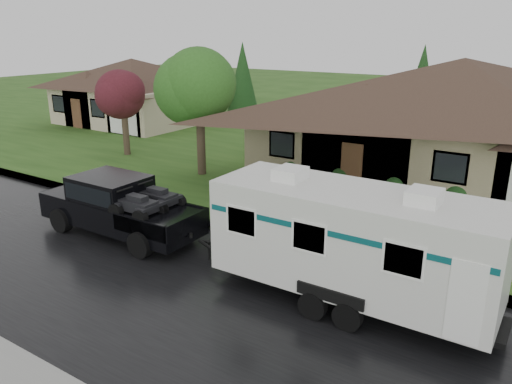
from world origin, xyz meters
TOP-DOWN VIEW (x-y plane):
  - ground at (0.00, 0.00)m, footprint 140.00×140.00m
  - road at (0.00, -2.00)m, footprint 140.00×8.00m
  - curb at (0.00, 2.25)m, footprint 140.00×0.50m
  - lawn at (0.00, 15.00)m, footprint 140.00×26.00m
  - house_main at (2.29, 13.84)m, footprint 19.44×10.80m
  - house_far at (-21.78, 15.85)m, footprint 10.80×8.64m
  - tree_left_green at (-8.43, 7.33)m, footprint 3.74×3.74m
  - tree_red at (-14.62, 8.19)m, footprint 2.94×2.94m
  - shrub_row at (2.00, 9.30)m, footprint 13.60×1.00m
  - pickup_truck at (-6.31, 0.00)m, footprint 6.26×2.38m
  - travel_trailer at (2.50, 0.00)m, footprint 7.72×2.71m

SIDE VIEW (x-z plane):
  - ground at x=0.00m, z-range 0.00..0.00m
  - road at x=0.00m, z-range 0.00..0.01m
  - curb at x=0.00m, z-range 0.00..0.15m
  - lawn at x=0.00m, z-range 0.00..0.15m
  - shrub_row at x=2.00m, z-range 0.15..1.15m
  - pickup_truck at x=-6.31m, z-range 0.07..2.16m
  - travel_trailer at x=2.50m, z-range 0.11..3.57m
  - house_far at x=-21.78m, z-range 0.07..5.87m
  - tree_red at x=-14.62m, z-range 1.09..5.95m
  - house_main at x=2.29m, z-range 0.14..7.04m
  - tree_left_green at x=-8.43m, z-range 1.35..7.54m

